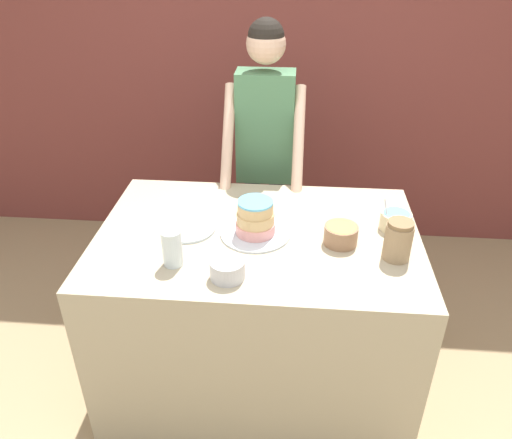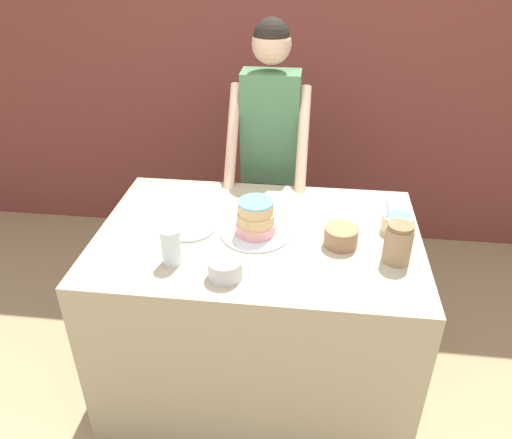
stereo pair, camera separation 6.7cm
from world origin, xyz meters
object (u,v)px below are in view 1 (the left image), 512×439
(person_baker, at_px, (265,137))
(cake, at_px, (255,221))
(frosting_bowl_yellow, at_px, (341,234))
(ceramic_plate, at_px, (188,228))
(frosting_bowl_blue, at_px, (396,220))
(frosting_bowl_white, at_px, (227,268))
(drinking_glass, at_px, (172,248))
(stoneware_jar, at_px, (398,240))

(person_baker, bearing_deg, cake, -89.17)
(frosting_bowl_yellow, xyz_separation_m, ceramic_plate, (-0.70, 0.06, -0.04))
(person_baker, relative_size, frosting_bowl_yellow, 11.75)
(frosting_bowl_blue, bearing_deg, cake, -170.82)
(frosting_bowl_white, height_order, drinking_glass, drinking_glass)
(cake, relative_size, ceramic_plate, 1.27)
(cake, distance_m, frosting_bowl_white, 0.34)
(stoneware_jar, bearing_deg, person_baker, 124.50)
(frosting_bowl_white, distance_m, drinking_glass, 0.25)
(frosting_bowl_white, xyz_separation_m, ceramic_plate, (-0.23, 0.35, -0.04))
(cake, distance_m, stoneware_jar, 0.62)
(person_baker, xyz_separation_m, ceramic_plate, (-0.30, -0.76, -0.16))
(person_baker, relative_size, stoneware_jar, 9.84)
(frosting_bowl_yellow, relative_size, ceramic_plate, 0.59)
(frosting_bowl_blue, xyz_separation_m, frosting_bowl_white, (-0.72, -0.43, -0.00))
(frosting_bowl_yellow, bearing_deg, cake, 173.71)
(frosting_bowl_blue, bearing_deg, frosting_bowl_yellow, -150.68)
(ceramic_plate, bearing_deg, person_baker, 68.14)
(cake, relative_size, frosting_bowl_white, 2.29)
(cake, xyz_separation_m, stoneware_jar, (0.61, -0.13, 0.02))
(ceramic_plate, bearing_deg, drinking_glass, -91.29)
(frosting_bowl_white, xyz_separation_m, stoneware_jar, (0.69, 0.20, 0.04))
(frosting_bowl_blue, distance_m, stoneware_jar, 0.24)
(frosting_bowl_yellow, bearing_deg, frosting_bowl_blue, 29.32)
(frosting_bowl_blue, bearing_deg, person_baker, 134.40)
(drinking_glass, relative_size, stoneware_jar, 0.90)
(ceramic_plate, relative_size, stoneware_jar, 1.43)
(cake, relative_size, drinking_glass, 2.01)
(frosting_bowl_yellow, distance_m, frosting_bowl_blue, 0.30)
(person_baker, height_order, frosting_bowl_white, person_baker)
(frosting_bowl_yellow, relative_size, drinking_glass, 0.93)
(frosting_bowl_yellow, distance_m, drinking_glass, 0.74)
(person_baker, distance_m, stoneware_jar, 1.10)
(frosting_bowl_yellow, distance_m, ceramic_plate, 0.70)
(person_baker, relative_size, frosting_bowl_blue, 11.99)
(drinking_glass, height_order, stoneware_jar, stoneware_jar)
(frosting_bowl_yellow, relative_size, frosting_bowl_white, 1.06)
(drinking_glass, bearing_deg, ceramic_plate, 88.71)
(cake, relative_size, frosting_bowl_yellow, 2.17)
(frosting_bowl_white, bearing_deg, frosting_bowl_blue, 30.97)
(person_baker, relative_size, drinking_glass, 10.91)
(person_baker, bearing_deg, ceramic_plate, -111.86)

